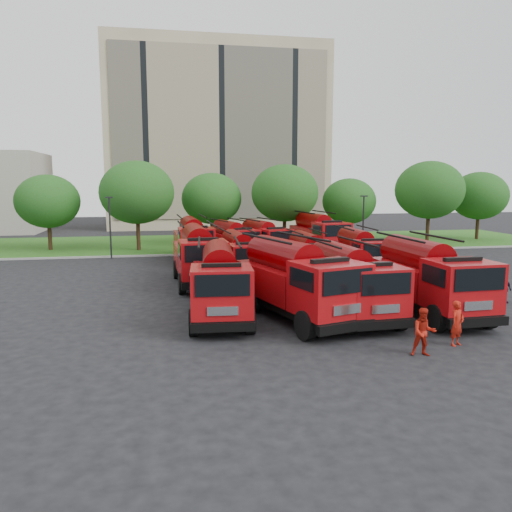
{
  "coord_description": "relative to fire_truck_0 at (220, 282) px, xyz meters",
  "views": [
    {
      "loc": [
        -5.47,
        -25.13,
        6.27
      ],
      "look_at": [
        -0.1,
        4.55,
        1.8
      ],
      "focal_mm": 35.0,
      "sensor_mm": 36.0,
      "label": 1
    }
  ],
  "objects": [
    {
      "name": "fire_truck_8",
      "position": [
        -0.29,
        17.23,
        0.05
      ],
      "size": [
        3.1,
        7.69,
        3.44
      ],
      "rotation": [
        0.0,
        0.0,
        0.05
      ],
      "color": "black",
      "rests_on": "ground"
    },
    {
      "name": "fire_truck_9",
      "position": [
        3.08,
        18.61,
        -0.16
      ],
      "size": [
        3.94,
        7.01,
        3.03
      ],
      "rotation": [
        0.0,
        0.0,
        0.27
      ],
      "color": "black",
      "rests_on": "ground"
    },
    {
      "name": "firefighter_0",
      "position": [
        8.59,
        -5.62,
        -1.68
      ],
      "size": [
        0.78,
        0.7,
        1.77
      ],
      "primitive_type": "imported",
      "rotation": [
        0.0,
        0.0,
        0.44
      ],
      "color": "#A7180C",
      "rests_on": "ground"
    },
    {
      "name": "curb",
      "position": [
        3.1,
        20.47,
        -1.61
      ],
      "size": [
        70.0,
        0.3,
        0.14
      ],
      "primitive_type": "cube",
      "color": "gray",
      "rests_on": "ground"
    },
    {
      "name": "fire_truck_0",
      "position": [
        0.0,
        0.0,
        0.0
      ],
      "size": [
        3.13,
        7.52,
        3.35
      ],
      "rotation": [
        0.0,
        0.0,
        -0.07
      ],
      "color": "black",
      "rests_on": "ground"
    },
    {
      "name": "fire_truck_11",
      "position": [
        10.82,
        19.39,
        0.1
      ],
      "size": [
        3.62,
        8.04,
        3.54
      ],
      "rotation": [
        0.0,
        0.0,
        0.12
      ],
      "color": "black",
      "rests_on": "ground"
    },
    {
      "name": "firefighter_3",
      "position": [
        12.71,
        1.03,
        -1.68
      ],
      "size": [
        1.06,
        0.62,
        1.57
      ],
      "primitive_type": "imported",
      "rotation": [
        0.0,
        0.0,
        3.24
      ],
      "color": "black",
      "rests_on": "ground"
    },
    {
      "name": "fire_truck_4",
      "position": [
        -0.44,
        8.19,
        0.1
      ],
      "size": [
        3.13,
        7.91,
        3.55
      ],
      "rotation": [
        0.0,
        0.0,
        0.04
      ],
      "color": "black",
      "rests_on": "ground"
    },
    {
      "name": "tree_6",
      "position": [
        24.1,
        24.57,
        3.8
      ],
      "size": [
        6.89,
        6.89,
        8.42
      ],
      "color": "#382314",
      "rests_on": "ground"
    },
    {
      "name": "tree_4",
      "position": [
        9.1,
        25.07,
        3.54
      ],
      "size": [
        6.55,
        6.55,
        8.01
      ],
      "color": "#382314",
      "rests_on": "ground"
    },
    {
      "name": "lamp_post_0",
      "position": [
        -6.9,
        19.77,
        1.21
      ],
      "size": [
        0.6,
        0.25,
        5.11
      ],
      "color": "black",
      "rests_on": "ground"
    },
    {
      "name": "lawn",
      "position": [
        3.1,
        28.57,
        -1.62
      ],
      "size": [
        70.0,
        16.0,
        0.12
      ],
      "primitive_type": "cube",
      "color": "#1E5516",
      "rests_on": "ground"
    },
    {
      "name": "fire_truck_3",
      "position": [
        9.87,
        -1.04,
        0.09
      ],
      "size": [
        3.05,
        7.82,
        3.52
      ],
      "rotation": [
        0.0,
        0.0,
        0.03
      ],
      "color": "black",
      "rests_on": "ground"
    },
    {
      "name": "tree_5",
      "position": [
        16.1,
        26.07,
        2.66
      ],
      "size": [
        5.46,
        5.46,
        6.68
      ],
      "color": "#382314",
      "rests_on": "ground"
    },
    {
      "name": "firefighter_4",
      "position": [
        -0.92,
        3.03,
        -1.68
      ],
      "size": [
        0.94,
        0.74,
        1.68
      ],
      "primitive_type": "imported",
      "rotation": [
        0.0,
        0.0,
        2.86
      ],
      "color": "black",
      "rests_on": "ground"
    },
    {
      "name": "fire_truck_7",
      "position": [
        10.75,
        9.63,
        -0.16
      ],
      "size": [
        2.61,
        6.72,
        3.03
      ],
      "rotation": [
        0.0,
        0.0,
        -0.03
      ],
      "color": "black",
      "rests_on": "ground"
    },
    {
      "name": "ground",
      "position": [
        3.1,
        2.57,
        -1.68
      ],
      "size": [
        140.0,
        140.0,
        0.0
      ],
      "primitive_type": "plane",
      "color": "black",
      "rests_on": "ground"
    },
    {
      "name": "fire_truck_2",
      "position": [
        5.99,
        -0.81,
        -0.01
      ],
      "size": [
        3.03,
        7.43,
        3.32
      ],
      "rotation": [
        0.0,
        0.0,
        0.06
      ],
      "color": "black",
      "rests_on": "ground"
    },
    {
      "name": "fire_truck_5",
      "position": [
        2.32,
        9.11,
        -0.16
      ],
      "size": [
        2.82,
        6.81,
        3.03
      ],
      "rotation": [
        0.0,
        0.0,
        0.07
      ],
      "color": "black",
      "rests_on": "ground"
    },
    {
      "name": "lamp_post_1",
      "position": [
        15.1,
        19.77,
        1.21
      ],
      "size": [
        0.6,
        0.25,
        5.11
      ],
      "color": "black",
      "rests_on": "ground"
    },
    {
      "name": "fire_truck_10",
      "position": [
        5.68,
        18.34,
        -0.14
      ],
      "size": [
        3.92,
        7.08,
        3.06
      ],
      "rotation": [
        0.0,
        0.0,
        0.25
      ],
      "color": "black",
      "rests_on": "ground"
    },
    {
      "name": "fire_truck_6",
      "position": [
        6.81,
        8.33,
        -0.19
      ],
      "size": [
        2.48,
        6.54,
        2.96
      ],
      "rotation": [
        0.0,
        0.0,
        0.01
      ],
      "color": "black",
      "rests_on": "ground"
    },
    {
      "name": "firefighter_5",
      "position": [
        15.09,
        5.14,
        -1.68
      ],
      "size": [
        1.55,
        0.83,
        1.6
      ],
      "primitive_type": "imported",
      "rotation": [
        0.0,
        0.0,
        3.27
      ],
      "color": "#A7180C",
      "rests_on": "ground"
    },
    {
      "name": "tree_1",
      "position": [
        -12.9,
        25.57,
        2.87
      ],
      "size": [
        5.71,
        5.71,
        6.98
      ],
      "color": "#382314",
      "rests_on": "ground"
    },
    {
      "name": "tree_7",
      "position": [
        31.1,
        26.57,
        3.13
      ],
      "size": [
        6.05,
        6.05,
        7.39
      ],
      "color": "#382314",
      "rests_on": "ground"
    },
    {
      "name": "firefighter_1",
      "position": [
        6.72,
        -6.48,
        -1.68
      ],
      "size": [
        0.96,
        0.67,
        1.79
      ],
      "primitive_type": "imported",
      "rotation": [
        0.0,
        0.0,
        -0.24
      ],
      "color": "#A7180C",
      "rests_on": "ground"
    },
    {
      "name": "apartment_building",
      "position": [
        5.1,
        50.5,
        10.82
      ],
      "size": [
        30.0,
        14.18,
        25.0
      ],
      "color": "beige",
      "rests_on": "ground"
    },
    {
      "name": "tree_3",
      "position": [
        2.1,
        26.57,
        3.0
      ],
      "size": [
        5.88,
        5.88,
        7.19
      ],
      "color": "#382314",
      "rests_on": "ground"
    },
    {
      "name": "tree_2",
      "position": [
        -4.9,
        24.07,
        3.67
      ],
      "size": [
        6.72,
        6.72,
        8.22
      ],
      "color": "#382314",
      "rests_on": "ground"
    },
    {
      "name": "fire_truck_1",
      "position": [
        3.44,
        -0.84,
        0.13
      ],
      "size": [
        4.79,
        8.35,
        3.6
      ],
      "rotation": [
        0.0,
        0.0,
        0.28
      ],
      "color": "black",
      "rests_on": "ground"
    },
    {
      "name": "firefighter_2",
      "position": [
        15.0,
        0.24,
        -1.68
      ],
      "size": [
        0.53,
        0.92,
        1.56
      ],
      "primitive_type": "imported",
      "rotation": [
        0.0,
        0.0,
        1.58
      ],
      "color": "black",
      "rests_on": "ground"
    }
  ]
}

